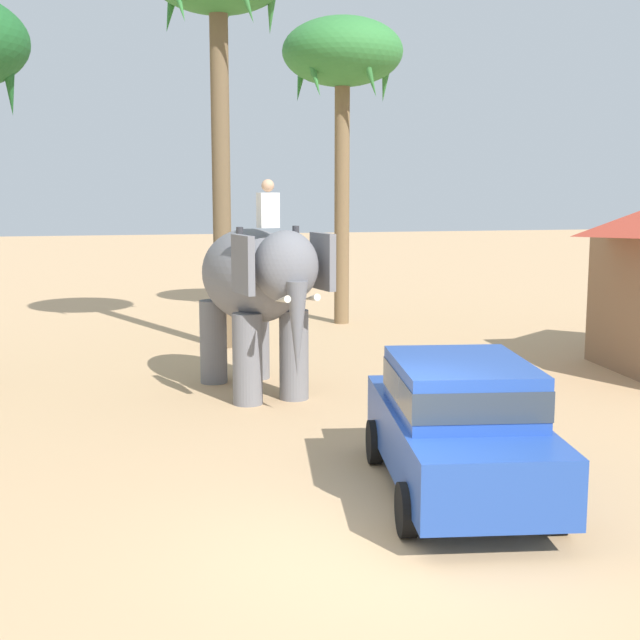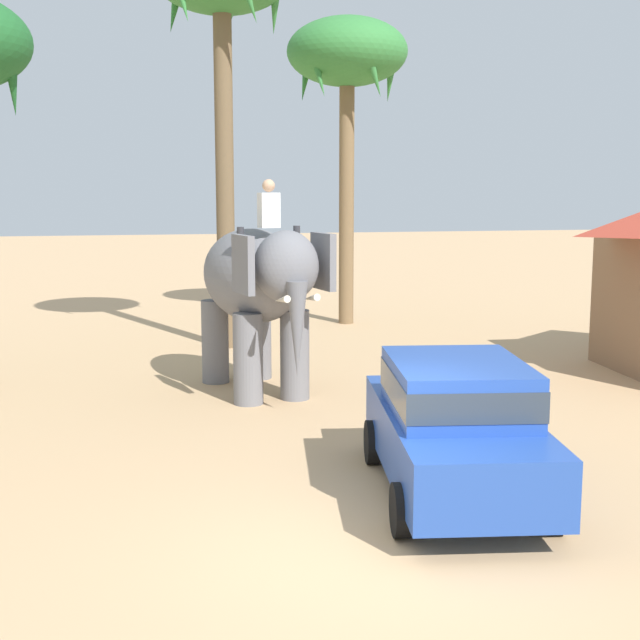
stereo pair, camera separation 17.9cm
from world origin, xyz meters
name	(u,v)px [view 2 (the right image)]	position (x,y,z in m)	size (l,w,h in m)	color
ground_plane	(370,554)	(0.00, 0.00, 0.00)	(120.00, 120.00, 0.00)	tan
car_sedan_foreground	(455,422)	(1.47, 1.48, 0.93)	(2.32, 4.30, 1.70)	#23479E
elephant_with_mahout	(257,285)	(-0.15, 7.31, 1.99)	(2.30, 4.01, 3.88)	slate
palm_tree_behind_elephant	(347,61)	(3.35, 14.96, 7.02)	(3.20, 3.20, 8.16)	brown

